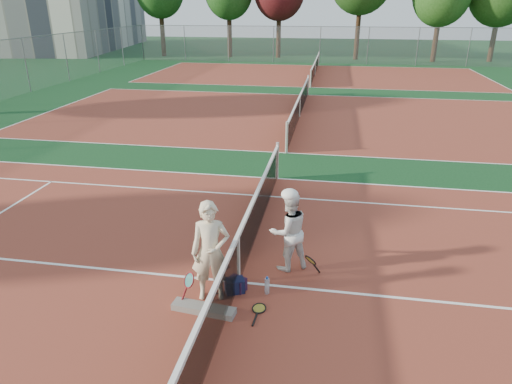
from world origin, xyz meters
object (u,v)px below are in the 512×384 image
racket_black_held (310,267)px  sports_bag_purple (237,284)px  player_b (289,231)px  net_main (239,258)px  racket_spare (259,308)px  sports_bag_navy (235,286)px  racket_red (190,288)px  water_bottle (267,286)px  player_a (211,252)px

racket_black_held → sports_bag_purple: 1.40m
player_b → racket_black_held: 0.77m
net_main → racket_spare: bearing=-55.4°
player_b → racket_spare: 1.63m
sports_bag_navy → racket_black_held: bearing=27.5°
sports_bag_navy → sports_bag_purple: size_ratio=1.09×
player_b → racket_red: size_ratio=2.89×
racket_black_held → racket_spare: bearing=3.7°
racket_red → water_bottle: racket_red is taller
net_main → racket_black_held: net_main is taller
sports_bag_navy → water_bottle: water_bottle is taller
player_a → sports_bag_purple: 0.91m
player_b → sports_bag_navy: player_b is taller
racket_black_held → racket_spare: racket_black_held is taller
net_main → racket_spare: net_main is taller
player_a → racket_spare: 1.26m
sports_bag_navy → water_bottle: bearing=5.7°
racket_black_held → sports_bag_navy: bearing=-23.1°
sports_bag_navy → water_bottle: size_ratio=1.10×
player_b → racket_red: player_b is taller
racket_red → racket_black_held: bearing=-23.9°
racket_red → racket_black_held: 2.26m
net_main → water_bottle: size_ratio=36.60×
net_main → water_bottle: bearing=-23.9°
player_a → net_main: bearing=41.4°
player_a → sports_bag_purple: player_a is taller
sports_bag_navy → player_a: bearing=-151.3°
racket_red → racket_spare: bearing=-53.0°
net_main → water_bottle: net_main is taller
racket_red → sports_bag_purple: bearing=-19.5°
player_b → sports_bag_purple: player_b is taller
racket_spare → sports_bag_purple: (-0.48, 0.49, 0.11)m
player_b → sports_bag_purple: 1.39m
sports_bag_navy → net_main: bearing=88.3°
sports_bag_purple → water_bottle: size_ratio=1.01×
net_main → player_b: bearing=39.0°
net_main → sports_bag_navy: 0.49m
net_main → sports_bag_navy: net_main is taller
player_b → racket_black_held: (0.45, -0.31, -0.54)m
racket_spare → sports_bag_purple: size_ratio=1.99×
player_a → racket_red: (-0.34, -0.20, -0.63)m
water_bottle → racket_spare: bearing=-97.7°
net_main → sports_bag_navy: size_ratio=33.25×
water_bottle → sports_bag_purple: bearing=178.6°
sports_bag_purple → sports_bag_navy: bearing=-112.4°
racket_red → sports_bag_purple: (0.73, 0.47, -0.15)m
racket_black_held → sports_bag_navy: racket_black_held is taller
water_bottle → player_b: bearing=73.7°
sports_bag_navy → sports_bag_purple: (0.03, 0.07, -0.01)m
player_a → racket_black_held: bearing=15.5°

